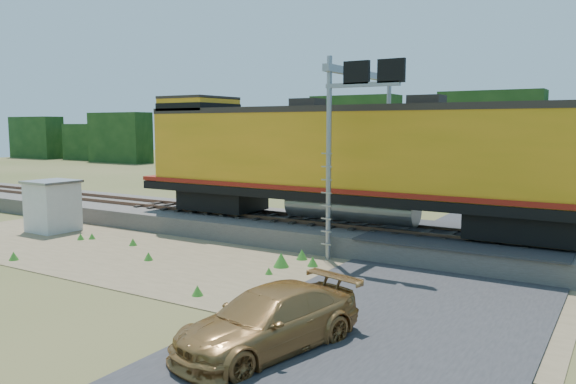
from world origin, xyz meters
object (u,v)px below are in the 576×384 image
Objects in this scene: car at (269,320)px; shed at (53,206)px; locomotive at (344,158)px; signal_gantry at (364,110)px.

shed is at bearing 172.82° from car.
signal_gantry is (1.13, -0.67, 1.89)m from locomotive.
car is at bearing -76.88° from signal_gantry.
shed is at bearing -164.04° from signal_gantry.
locomotive is 11.67m from car.
car is (2.35, -10.09, -4.75)m from signal_gantry.
signal_gantry is at bearing 117.16° from car.
car is at bearing -20.07° from shed.
locomotive is 2.79× the size of signal_gantry.
signal_gantry is at bearing -30.76° from locomotive.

